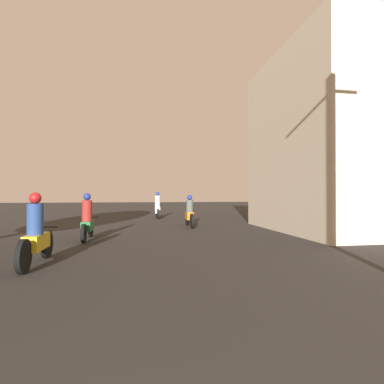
# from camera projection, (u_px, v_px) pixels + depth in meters

# --- Properties ---
(motorcycle_yellow) EXTENTS (0.60, 2.11, 1.55)m
(motorcycle_yellow) POSITION_uv_depth(u_px,v_px,m) (36.00, 236.00, 6.36)
(motorcycle_yellow) COLOR black
(motorcycle_yellow) RESTS_ON ground_plane
(motorcycle_green) EXTENTS (0.60, 1.97, 1.55)m
(motorcycle_green) POSITION_uv_depth(u_px,v_px,m) (87.00, 221.00, 9.92)
(motorcycle_green) COLOR black
(motorcycle_green) RESTS_ON ground_plane
(motorcycle_orange) EXTENTS (0.60, 2.07, 1.49)m
(motorcycle_orange) POSITION_uv_depth(u_px,v_px,m) (189.00, 214.00, 14.00)
(motorcycle_orange) COLOR black
(motorcycle_orange) RESTS_ON ground_plane
(motorcycle_white) EXTENTS (0.60, 2.12, 1.67)m
(motorcycle_white) POSITION_uv_depth(u_px,v_px,m) (157.00, 208.00, 19.13)
(motorcycle_white) COLOR black
(motorcycle_white) RESTS_ON ground_plane
(building_right_near) EXTENTS (4.11, 6.85, 7.39)m
(building_right_near) POSITION_uv_depth(u_px,v_px,m) (324.00, 142.00, 12.46)
(building_right_near) COLOR beige
(building_right_near) RESTS_ON ground_plane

